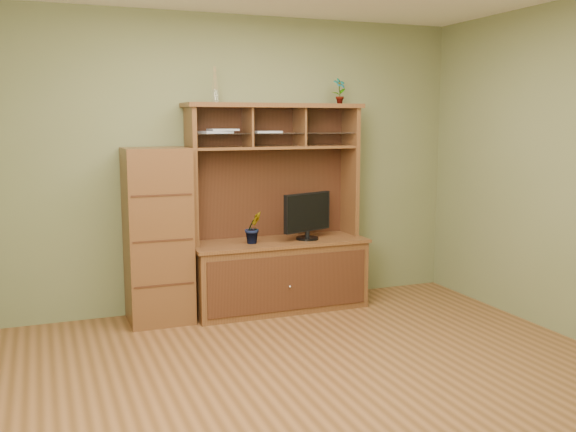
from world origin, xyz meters
TOP-DOWN VIEW (x-y plane):
  - room at (0.00, 0.00)m, footprint 4.54×4.04m
  - media_hutch at (0.34, 1.73)m, footprint 1.66×0.61m
  - monitor at (0.60, 1.65)m, footprint 0.53×0.24m
  - orchid_plant at (0.08, 1.65)m, footprint 0.18×0.16m
  - top_plant at (1.00, 1.80)m, footprint 0.14×0.11m
  - reed_diffuser at (-0.21, 1.80)m, footprint 0.06×0.06m
  - magazines at (-0.05, 1.80)m, footprint 0.76×0.25m
  - side_cabinet at (-0.76, 1.74)m, footprint 0.54×0.49m

SIDE VIEW (x-z plane):
  - media_hutch at x=0.34m, z-range -0.43..1.47m
  - side_cabinet at x=-0.76m, z-range 0.00..1.52m
  - orchid_plant at x=0.08m, z-range 0.65..0.94m
  - monitor at x=0.60m, z-range 0.66..1.10m
  - room at x=0.00m, z-range -0.02..2.72m
  - magazines at x=-0.05m, z-range 1.63..1.67m
  - top_plant at x=1.00m, z-range 1.90..2.15m
  - reed_diffuser at x=-0.21m, z-range 1.87..2.18m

